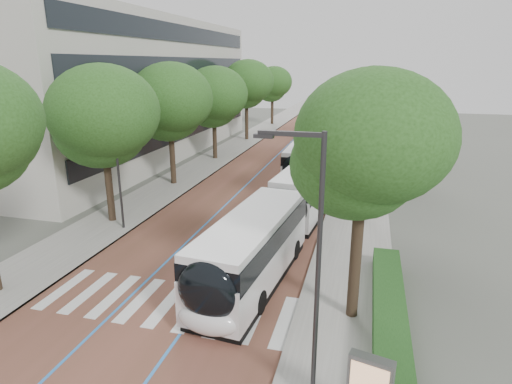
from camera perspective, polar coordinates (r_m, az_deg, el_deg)
ground at (r=18.21m, az=-13.74°, el=-15.81°), size 160.00×160.00×0.00m
road at (r=54.72m, az=6.38°, el=6.59°), size 11.00×140.00×0.02m
sidewalk_left at (r=56.28m, az=-1.24°, el=7.03°), size 4.00×140.00×0.12m
sidewalk_right at (r=54.16m, az=14.29°, el=6.12°), size 4.00×140.00×0.12m
kerb_left at (r=55.79m, az=0.65°, el=6.95°), size 0.20×140.00×0.14m
kerb_right at (r=54.20m, az=12.28°, el=6.27°), size 0.20×140.00×0.14m
zebra_crossing at (r=18.86m, az=-11.73°, el=-14.34°), size 10.55×3.60×0.01m
lane_line_left at (r=54.97m, az=4.72°, el=6.70°), size 0.12×126.00×0.01m
lane_line_right at (r=54.52m, az=8.06°, el=6.51°), size 0.12×126.00×0.01m
office_building at (r=49.57m, az=-19.15°, el=12.88°), size 18.11×40.00×14.00m
hedge at (r=16.20m, az=17.56°, el=-18.50°), size 1.20×14.00×0.80m
streetlight_near at (r=11.45m, az=7.46°, el=-8.46°), size 1.82×0.20×8.00m
streetlight_far at (r=35.65m, az=12.87°, el=8.61°), size 1.82×0.20×8.00m
lamp_post_left at (r=26.04m, az=-17.98°, el=3.70°), size 0.14×0.14×8.00m
trees_left at (r=41.04m, az=-7.34°, el=12.20°), size 6.49×60.67×9.52m
trees_right at (r=34.77m, az=14.77°, el=10.54°), size 5.52×47.32×9.00m
lead_bus at (r=22.72m, az=3.01°, el=-3.93°), size 4.23×18.55×3.20m
bus_queued_0 at (r=37.60m, az=6.81°, el=4.38°), size 2.61×12.41×3.20m
bus_queued_1 at (r=50.38m, az=8.98°, el=7.47°), size 2.69×12.43×3.20m
bus_queued_2 at (r=63.81m, az=10.52°, el=9.35°), size 3.10×12.50×3.20m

